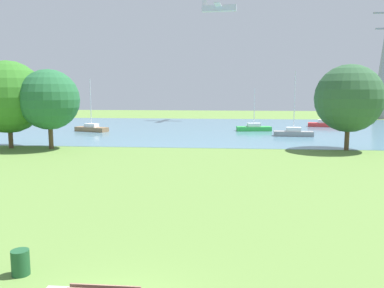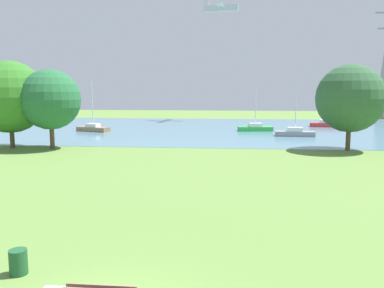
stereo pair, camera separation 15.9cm
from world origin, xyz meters
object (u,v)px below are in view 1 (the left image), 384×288
Objects in this scene: sailboat_green at (254,128)px; tree_east_far at (8,97)px; sailboat_gray at (293,132)px; litter_bin at (20,263)px; sailboat_red at (324,124)px; sailboat_brown at (92,128)px; light_aircraft at (219,8)px; tree_east_near at (349,98)px; tree_west_far at (49,100)px.

tree_east_far reaches higher than sailboat_green.
tree_east_far reaches higher than sailboat_gray.
litter_bin is 0.11× the size of sailboat_red.
sailboat_gray is 7.42m from sailboat_green.
sailboat_green is (10.13, 44.78, 0.05)m from litter_bin.
tree_east_far is (-2.66, -15.98, 4.59)m from sailboat_brown.
litter_bin is 0.09× the size of light_aircraft.
sailboat_brown is 1.03× the size of sailboat_red.
tree_east_near is (7.75, -17.13, 4.50)m from sailboat_green.
tree_east_near is at bearing -98.36° from sailboat_red.
sailboat_gray is 1.04× the size of tree_west_far.
sailboat_brown is 0.86× the size of light_aircraft.
tree_east_near reaches higher than sailboat_gray.
sailboat_brown is at bearing 154.62° from tree_east_near.
tree_west_far reaches higher than sailboat_brown.
sailboat_brown is at bearing 80.53° from tree_east_far.
sailboat_gray is at bearing -52.33° from sailboat_green.
tree_east_far is 4.23m from tree_west_far.
sailboat_brown is 1.22× the size of sailboat_green.
tree_east_near is (32.96, 1.60, -0.11)m from tree_east_far.
light_aircraft reaches higher than sailboat_gray.
sailboat_gray is 1.35× the size of sailboat_green.
sailboat_gray is 14.87m from sailboat_red.
tree_west_far is 0.92× the size of light_aircraft.
light_aircraft is (-13.30, 37.42, 15.85)m from tree_east_near.
tree_west_far is at bearing -111.52° from light_aircraft.
tree_west_far is (-32.34, -26.20, 4.35)m from sailboat_red.
tree_west_far is at bearing -138.06° from sailboat_green.
sailboat_green is (-11.35, -7.34, -0.01)m from sailboat_red.
tree_east_far is 1.02× the size of light_aircraft.
litter_bin is at bearing -73.53° from sailboat_brown.
sailboat_green is 19.34m from tree_east_near.
tree_east_near reaches higher than litter_bin.
sailboat_gray reaches higher than sailboat_green.
tree_east_near reaches higher than tree_west_far.
litter_bin is 0.13× the size of sailboat_green.
tree_east_near is at bearing 2.78° from tree_east_far.
sailboat_gray is 1.14× the size of sailboat_red.
sailboat_gray is at bearing 23.39° from tree_east_far.
sailboat_red is 13.51m from sailboat_green.
sailboat_green is (22.55, 2.76, -0.01)m from sailboat_brown.
sailboat_red is (21.47, 52.13, 0.06)m from litter_bin.
sailboat_red is 0.91× the size of tree_west_far.
sailboat_brown is 16.75m from tree_west_far.
light_aircraft is at bearing 85.98° from litter_bin.
tree_west_far is at bearing -153.03° from sailboat_gray.
litter_bin is 0.10× the size of tree_west_far.
tree_east_far is 33.00m from tree_east_near.
tree_east_far is 1.05× the size of tree_east_near.
sailboat_brown reaches higher than sailboat_red.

